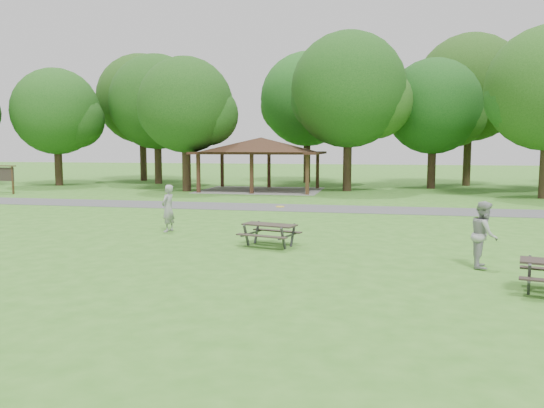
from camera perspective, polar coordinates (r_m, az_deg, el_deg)
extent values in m
plane|color=#397722|center=(13.71, -7.60, -7.11)|extent=(160.00, 160.00, 0.00)
cube|color=#4C4C4F|center=(27.13, 2.27, -0.41)|extent=(120.00, 3.20, 0.02)
cube|color=#3A2015|center=(36.04, -7.92, 3.25)|extent=(0.22, 0.22, 2.60)
cube|color=#351D13|center=(41.16, -5.38, 3.65)|extent=(0.22, 0.22, 2.60)
cube|color=#331E12|center=(34.97, -2.20, 3.21)|extent=(0.22, 0.22, 2.60)
cube|color=#3D2016|center=(40.22, -0.33, 3.61)|extent=(0.22, 0.22, 2.60)
cube|color=#3C2715|center=(34.26, 3.82, 3.14)|extent=(0.22, 0.22, 2.60)
cube|color=#332212|center=(39.60, 4.92, 3.55)|extent=(0.22, 0.22, 2.60)
cube|color=#321C14|center=(37.54, -1.20, 5.53)|extent=(8.60, 6.60, 0.16)
pyramid|color=#311E13|center=(37.54, -1.21, 6.42)|extent=(7.01, 7.01, 1.00)
cube|color=gray|center=(37.67, -1.19, 1.48)|extent=(8.40, 6.40, 0.03)
cube|color=#3A2615|center=(38.86, -26.11, 2.29)|extent=(0.10, 0.10, 1.80)
cube|color=#2B241F|center=(39.21, -26.83, 2.87)|extent=(1.40, 0.06, 0.90)
cube|color=#341C15|center=(39.19, -26.87, 3.68)|extent=(1.60, 0.30, 0.06)
cylinder|color=#2F1E15|center=(45.83, -21.98, 3.94)|extent=(0.60, 0.60, 3.32)
sphere|color=#184714|center=(45.89, -22.20, 9.20)|extent=(6.80, 6.80, 6.80)
sphere|color=#164012|center=(45.28, -20.32, 8.46)|extent=(4.42, 4.42, 4.42)
sphere|color=#1A4D16|center=(46.47, -23.72, 8.46)|extent=(4.08, 4.08, 4.08)
cylinder|color=#301F15|center=(45.51, -12.15, 4.57)|extent=(0.60, 0.60, 3.85)
sphere|color=#164012|center=(45.64, -12.29, 10.67)|extent=(7.80, 7.80, 7.80)
sphere|color=#1D4614|center=(45.18, -10.04, 9.77)|extent=(5.07, 5.07, 5.07)
sphere|color=#1E4513|center=(46.07, -14.17, 9.85)|extent=(4.68, 4.68, 4.68)
cylinder|color=#322116|center=(37.60, -9.18, 4.04)|extent=(0.60, 0.60, 3.50)
sphere|color=#174012|center=(37.68, -9.30, 10.47)|extent=(6.60, 6.60, 6.60)
sphere|color=#174413|center=(37.41, -6.96, 9.52)|extent=(4.29, 4.29, 4.29)
sphere|color=#144112|center=(37.95, -11.28, 9.65)|extent=(3.96, 3.96, 3.96)
cylinder|color=black|center=(37.67, 8.10, 4.46)|extent=(0.60, 0.60, 4.02)
sphere|color=#164213|center=(37.85, 8.22, 12.06)|extent=(8.00, 8.00, 8.00)
sphere|color=#204D16|center=(38.00, 10.99, 10.78)|extent=(5.20, 5.20, 5.20)
sphere|color=#124113|center=(37.73, 5.71, 11.20)|extent=(4.80, 4.80, 4.80)
cylinder|color=black|center=(41.25, 16.79, 3.99)|extent=(0.60, 0.60, 3.43)
sphere|color=#124113|center=(41.32, 16.98, 10.01)|extent=(7.00, 7.00, 7.00)
sphere|color=#1B4513|center=(41.74, 19.09, 8.94)|extent=(4.55, 4.55, 4.55)
sphere|color=#1F4D16|center=(40.99, 15.01, 9.37)|extent=(4.20, 4.20, 4.20)
sphere|color=#154614|center=(35.41, 25.37, 10.27)|extent=(4.44, 4.44, 4.44)
cylinder|color=#2F1E15|center=(49.94, -13.68, 4.97)|extent=(0.60, 0.60, 4.38)
sphere|color=#1A4012|center=(50.10, -13.83, 10.91)|extent=(8.00, 8.00, 8.00)
sphere|color=#164513|center=(49.57, -11.75, 10.09)|extent=(5.20, 5.20, 5.20)
sphere|color=#1F4814|center=(50.59, -15.57, 10.14)|extent=(4.80, 4.80, 4.80)
cylinder|color=black|center=(46.04, 3.78, 4.89)|extent=(0.60, 0.60, 4.13)
sphere|color=#164D16|center=(46.20, 3.82, 11.18)|extent=(8.00, 8.00, 8.00)
sphere|color=#1B4413|center=(46.22, 6.11, 10.16)|extent=(5.20, 5.20, 5.20)
sphere|color=#194A15|center=(46.21, 1.78, 10.44)|extent=(4.80, 4.80, 4.80)
cylinder|color=#322416|center=(45.05, 20.25, 4.75)|extent=(0.60, 0.60, 4.55)
sphere|color=#1B4012|center=(45.27, 20.51, 11.63)|extent=(8.40, 8.40, 8.40)
sphere|color=#1C4A15|center=(45.80, 22.79, 10.42)|extent=(5.46, 5.46, 5.46)
sphere|color=#184714|center=(44.81, 18.36, 10.96)|extent=(5.04, 5.04, 5.04)
cube|color=#2F2922|center=(16.72, -0.26, -2.24)|extent=(1.80, 1.08, 0.05)
cube|color=#302A23|center=(16.28, -1.15, -3.47)|extent=(1.69, 0.67, 0.04)
cube|color=#2C2420|center=(17.26, 0.58, -2.91)|extent=(1.69, 0.67, 0.04)
cube|color=#444447|center=(16.78, -2.78, -3.41)|extent=(0.14, 0.36, 0.73)
cube|color=#3D3D40|center=(17.38, -1.64, -3.06)|extent=(0.14, 0.36, 0.73)
cube|color=#3C3C3E|center=(17.07, -2.20, -3.14)|extent=(0.41, 1.34, 0.05)
cube|color=#404043|center=(16.18, 1.22, -3.76)|extent=(0.14, 0.36, 0.73)
cube|color=#38383A|center=(16.81, 2.25, -3.38)|extent=(0.14, 0.36, 0.73)
cube|color=#3D3D40|center=(16.49, 1.74, -3.47)|extent=(0.41, 1.34, 0.05)
cube|color=#3B3B3D|center=(12.51, 25.92, -7.35)|extent=(0.14, 0.36, 0.75)
cube|color=#3B3B3D|center=(13.21, 25.93, -6.65)|extent=(0.14, 0.36, 0.75)
cube|color=#434346|center=(12.85, 25.93, -6.87)|extent=(0.39, 1.37, 0.05)
cylinder|color=yellow|center=(16.95, 0.87, -0.29)|extent=(0.35, 0.35, 0.02)
imported|color=#949496|center=(19.90, -11.12, -0.46)|extent=(0.52, 0.70, 1.74)
imported|color=#A0A0A2|center=(14.83, 21.85, -3.06)|extent=(0.77, 0.93, 1.74)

